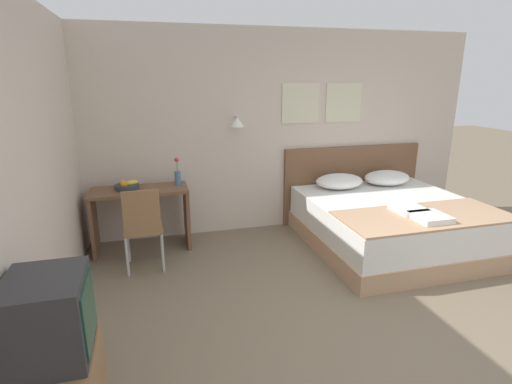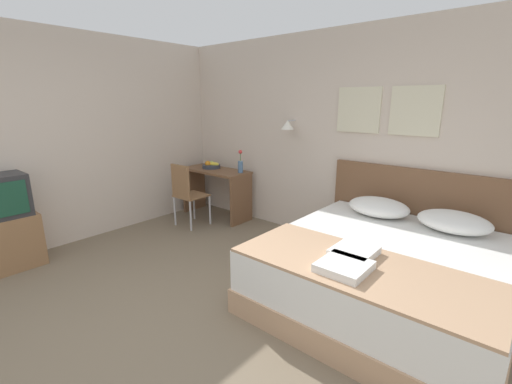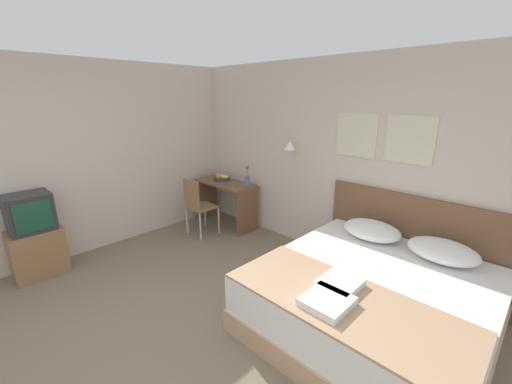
# 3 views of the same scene
# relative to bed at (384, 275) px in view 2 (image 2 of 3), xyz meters

# --- Properties ---
(ground_plane) EXTENTS (24.00, 24.00, 0.00)m
(ground_plane) POSITION_rel_bed_xyz_m (-1.18, -1.77, -0.29)
(ground_plane) COLOR #756651
(wall_back) EXTENTS (5.72, 0.31, 2.65)m
(wall_back) POSITION_rel_bed_xyz_m (-1.17, 1.10, 1.04)
(wall_back) COLOR beige
(wall_back) RESTS_ON ground_plane
(bed) EXTENTS (1.96, 2.02, 0.58)m
(bed) POSITION_rel_bed_xyz_m (0.00, 0.00, 0.00)
(bed) COLOR tan
(bed) RESTS_ON ground_plane
(headboard) EXTENTS (2.08, 0.06, 1.09)m
(headboard) POSITION_rel_bed_xyz_m (0.00, 1.04, 0.26)
(headboard) COLOR brown
(headboard) RESTS_ON ground_plane
(pillow_left) EXTENTS (0.65, 0.47, 0.19)m
(pillow_left) POSITION_rel_bed_xyz_m (-0.37, 0.72, 0.39)
(pillow_left) COLOR white
(pillow_left) RESTS_ON bed
(pillow_right) EXTENTS (0.65, 0.47, 0.19)m
(pillow_right) POSITION_rel_bed_xyz_m (0.37, 0.72, 0.39)
(pillow_right) COLOR white
(pillow_right) RESTS_ON bed
(throw_blanket) EXTENTS (1.90, 0.81, 0.02)m
(throw_blanket) POSITION_rel_bed_xyz_m (0.00, -0.59, 0.31)
(throw_blanket) COLOR tan
(throw_blanket) RESTS_ON bed
(folded_towel_near_foot) EXTENTS (0.31, 0.35, 0.06)m
(folded_towel_near_foot) POSITION_rel_bed_xyz_m (-0.11, -0.44, 0.35)
(folded_towel_near_foot) COLOR white
(folded_towel_near_foot) RESTS_ON throw_blanket
(folded_towel_mid_bed) EXTENTS (0.34, 0.35, 0.06)m
(folded_towel_mid_bed) POSITION_rel_bed_xyz_m (-0.06, -0.73, 0.35)
(folded_towel_mid_bed) COLOR white
(folded_towel_mid_bed) RESTS_ON throw_blanket
(desk) EXTENTS (1.13, 0.49, 0.76)m
(desk) POSITION_rel_bed_xyz_m (-2.97, 0.74, 0.24)
(desk) COLOR brown
(desk) RESTS_ON ground_plane
(desk_chair) EXTENTS (0.41, 0.41, 0.94)m
(desk_chair) POSITION_rel_bed_xyz_m (-2.95, 0.12, 0.26)
(desk_chair) COLOR #8E6642
(desk_chair) RESTS_ON ground_plane
(fruit_bowl) EXTENTS (0.29, 0.28, 0.12)m
(fruit_bowl) POSITION_rel_bed_xyz_m (-3.11, 0.77, 0.51)
(fruit_bowl) COLOR #333842
(fruit_bowl) RESTS_ON desk
(flower_vase) EXTENTS (0.08, 0.08, 0.34)m
(flower_vase) POSITION_rel_bed_xyz_m (-2.51, 0.81, 0.60)
(flower_vase) COLOR #4C7099
(flower_vase) RESTS_ON desk
(tv_stand) EXTENTS (0.42, 0.57, 0.60)m
(tv_stand) POSITION_rel_bed_xyz_m (-3.41, -1.96, 0.01)
(tv_stand) COLOR #8E6642
(tv_stand) RESTS_ON ground_plane
(television) EXTENTS (0.41, 0.47, 0.46)m
(television) POSITION_rel_bed_xyz_m (-3.41, -1.96, 0.54)
(television) COLOR #2D2D30
(television) RESTS_ON tv_stand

